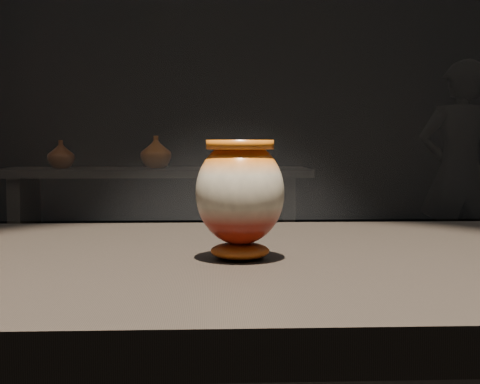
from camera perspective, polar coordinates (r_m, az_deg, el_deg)
name	(u,v)px	position (r m, az deg, el deg)	size (l,w,h in m)	color
main_vase	(240,194)	(0.95, 0.00, -0.19)	(0.13, 0.13, 0.17)	maroon
back_shelf	(156,208)	(4.42, -7.20, -1.40)	(2.00, 0.60, 0.90)	black
back_vase_left	(61,154)	(4.49, -15.04, 3.12)	(0.18, 0.18, 0.18)	brown
back_vase_mid	(156,152)	(4.42, -7.18, 3.41)	(0.20, 0.20, 0.21)	maroon
back_vase_right	(242,159)	(4.40, 0.15, 2.82)	(0.07, 0.07, 0.12)	brown
visitor	(459,172)	(5.32, 18.18, 1.60)	(0.61, 0.40, 1.68)	black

